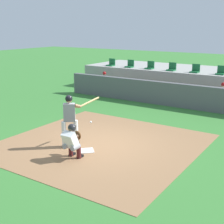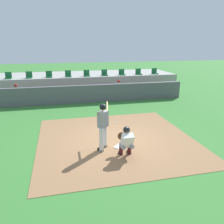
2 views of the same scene
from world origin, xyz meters
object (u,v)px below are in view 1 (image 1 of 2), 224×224
catcher_crouched (72,140)px  stadium_seat_1 (130,65)px  stadium_seat_0 (111,64)px  stadium_seat_2 (150,67)px  stadium_seat_3 (172,68)px  stadium_seat_5 (221,72)px  stadium_seat_4 (195,70)px  home_plate (87,151)px  dugout_player_1 (222,95)px  dugout_player_0 (103,82)px  batter_at_plate (70,118)px

catcher_crouched → stadium_seat_1: 11.74m
stadium_seat_0 → stadium_seat_2: size_ratio=1.00×
stadium_seat_3 → stadium_seat_5: bearing=0.0°
stadium_seat_1 → stadium_seat_4: (4.33, 0.00, 0.00)m
catcher_crouched → stadium_seat_1: (-4.32, 10.88, 0.93)m
home_plate → catcher_crouched: catcher_crouched is taller
stadium_seat_2 → catcher_crouched: bearing=-75.2°
dugout_player_1 → stadium_seat_0: stadium_seat_0 is taller
dugout_player_0 → stadium_seat_4: size_ratio=2.71×
catcher_crouched → dugout_player_1: 9.09m
dugout_player_0 → dugout_player_1: bearing=0.0°
stadium_seat_4 → stadium_seat_0: bearing=180.0°
stadium_seat_0 → stadium_seat_3: bearing=0.0°
stadium_seat_3 → stadium_seat_5: (2.89, 0.00, 0.00)m
dugout_player_0 → stadium_seat_5: (6.46, 2.03, 0.86)m
stadium_seat_1 → catcher_crouched: bearing=-68.3°
stadium_seat_0 → stadium_seat_4: same height
home_plate → stadium_seat_4: bearing=90.0°
batter_at_plate → catcher_crouched: 1.08m
dugout_player_1 → catcher_crouched: bearing=-103.5°
dugout_player_1 → stadium_seat_0: 8.20m
batter_at_plate → catcher_crouched: bearing=-46.9°
stadium_seat_0 → stadium_seat_1: (1.44, 0.00, 0.00)m
stadium_seat_3 → stadium_seat_0: bearing=180.0°
home_plate → stadium_seat_2: size_ratio=0.92×
stadium_seat_1 → stadium_seat_3: same height
dugout_player_1 → stadium_seat_5: 2.31m
stadium_seat_4 → stadium_seat_5: size_ratio=1.00×
catcher_crouched → dugout_player_1: size_ratio=1.09×
stadium_seat_0 → stadium_seat_3: size_ratio=1.00×
home_plate → stadium_seat_2: 10.69m
home_plate → stadium_seat_1: 11.17m
home_plate → stadium_seat_3: 10.39m
stadium_seat_0 → stadium_seat_3: 4.33m
dugout_player_1 → stadium_seat_3: bearing=150.2°
stadium_seat_4 → dugout_player_0: bearing=-157.9°
home_plate → stadium_seat_0: (-5.78, 10.18, 1.51)m
dugout_player_1 → dugout_player_0: bearing=180.0°
home_plate → stadium_seat_2: (-2.89, 10.18, 1.51)m
catcher_crouched → stadium_seat_5: (1.45, 10.88, 0.93)m
home_plate → dugout_player_1: bearing=75.4°
dugout_player_0 → stadium_seat_5: 6.83m
stadium_seat_0 → stadium_seat_3: (4.33, 0.00, 0.00)m
batter_at_plate → stadium_seat_1: bearing=109.8°
catcher_crouched → stadium_seat_0: 12.35m
stadium_seat_1 → stadium_seat_2: 1.44m
stadium_seat_3 → batter_at_plate: bearing=-85.7°
dugout_player_0 → stadium_seat_1: 2.31m
dugout_player_0 → dugout_player_1: same height
stadium_seat_4 → stadium_seat_1: bearing=180.0°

